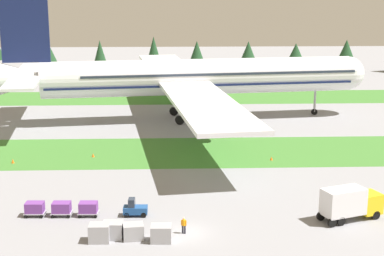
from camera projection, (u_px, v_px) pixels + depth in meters
The scene contains 18 objects.
ground_plane at pixel (186, 233), 58.64m from camera, with size 400.00×400.00×0.00m, color gray.
grass_strip_near at pixel (181, 152), 87.98m from camera, with size 320.00×17.11×0.01m, color #3D752D.
grass_strip_far at pixel (177, 97), 132.92m from camera, with size 320.00×17.11×0.01m, color #3D752D.
airliner at pixel (188, 77), 108.34m from camera, with size 69.33×85.46×22.74m.
baggage_tug at pixel (135, 209), 62.86m from camera, with size 2.64×1.39×1.97m.
cargo_dolly_lead at pixel (88, 208), 62.82m from camera, with size 2.25×1.57×1.55m.
cargo_dolly_second at pixel (62, 208), 62.81m from camera, with size 2.25×1.57×1.55m.
cargo_dolly_third at pixel (35, 208), 62.80m from camera, with size 2.25×1.57×1.55m.
catering_truck at pixel (350, 202), 61.56m from camera, with size 7.32×4.57×3.58m.
ground_crew_marshaller at pixel (184, 225), 58.26m from camera, with size 0.55×0.36×1.74m.
uld_container_0 at pixel (113, 230), 57.20m from camera, with size 2.00×1.60×1.66m, color #A3A3A8.
uld_container_1 at pixel (99, 233), 56.43m from camera, with size 2.00×1.60×1.78m, color #A3A3A8.
uld_container_2 at pixel (161, 233), 56.42m from camera, with size 2.00×1.60×1.66m, color #A3A3A8.
uld_container_3 at pixel (133, 231), 57.02m from camera, with size 2.00×1.60×1.54m, color #A3A3A8.
taxiway_marker_0 at pixel (13, 161), 82.25m from camera, with size 0.44×0.44×0.60m, color orange.
taxiway_marker_1 at pixel (271, 158), 83.72m from camera, with size 0.44×0.44×0.50m, color orange.
taxiway_marker_2 at pixel (93, 155), 85.33m from camera, with size 0.44×0.44×0.52m, color orange.
distant_tree_line at pixel (196, 51), 169.98m from camera, with size 167.32×9.93×11.37m.
Camera 1 is at (-1.46, -54.61, 23.81)m, focal length 54.36 mm.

